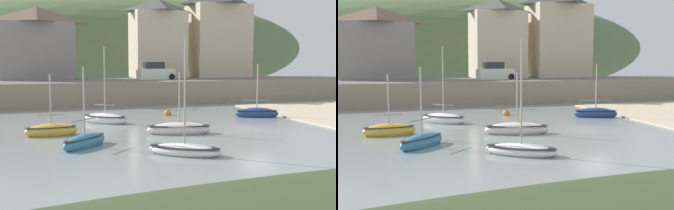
% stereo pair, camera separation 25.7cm
% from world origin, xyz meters
% --- Properties ---
extents(quay_seawall, '(48.00, 9.40, 2.40)m').
position_xyz_m(quay_seawall, '(0.00, 17.50, 1.36)').
color(quay_seawall, gray).
rests_on(quay_seawall, ground).
extents(hillside_backdrop, '(80.00, 44.00, 19.29)m').
position_xyz_m(hillside_backdrop, '(-1.18, 55.20, 6.75)').
color(hillside_backdrop, '#556B43').
rests_on(hillside_backdrop, ground).
extents(waterfront_building_left, '(8.27, 5.26, 8.11)m').
position_xyz_m(waterfront_building_left, '(-13.66, 25.20, 6.52)').
color(waterfront_building_left, gray).
rests_on(waterfront_building_left, ground).
extents(waterfront_building_centre, '(6.49, 5.44, 9.64)m').
position_xyz_m(waterfront_building_centre, '(0.42, 25.20, 7.29)').
color(waterfront_building_centre, beige).
rests_on(waterfront_building_centre, ground).
extents(waterfront_building_right, '(7.44, 6.01, 11.27)m').
position_xyz_m(waterfront_building_right, '(8.45, 25.20, 8.12)').
color(waterfront_building_right, '#C7B596').
rests_on(waterfront_building_right, ground).
extents(sailboat_white_hull, '(3.23, 1.28, 3.96)m').
position_xyz_m(sailboat_white_hull, '(-13.15, 1.66, 0.31)').
color(sailboat_white_hull, gold).
rests_on(sailboat_white_hull, ground).
extents(dinghy_open_wooden, '(3.63, 2.19, 4.51)m').
position_xyz_m(dinghy_open_wooden, '(3.02, 5.21, 0.32)').
color(dinghy_open_wooden, navy).
rests_on(dinghy_open_wooden, ground).
extents(sailboat_far_left, '(3.58, 3.38, 5.79)m').
position_xyz_m(sailboat_far_left, '(-9.19, 5.80, 0.31)').
color(sailboat_far_left, white).
rests_on(sailboat_far_left, ground).
extents(motorboat_with_cabin, '(2.98, 2.91, 4.49)m').
position_xyz_m(motorboat_with_cabin, '(-11.57, -2.43, 0.31)').
color(motorboat_with_cabin, teal).
rests_on(motorboat_with_cabin, ground).
extents(rowboat_small_beached, '(3.77, 3.21, 5.78)m').
position_xyz_m(rowboat_small_beached, '(-7.09, -5.69, 0.25)').
color(rowboat_small_beached, white).
rests_on(rowboat_small_beached, ground).
extents(sailboat_nearest_shore, '(4.29, 2.21, 4.07)m').
position_xyz_m(sailboat_nearest_shore, '(-5.44, -0.08, 0.29)').
color(sailboat_nearest_shore, silver).
rests_on(sailboat_nearest_shore, ground).
extents(parked_car_near_slipway, '(4.22, 2.00, 1.95)m').
position_xyz_m(parked_car_near_slipway, '(-1.13, 20.70, 3.20)').
color(parked_car_near_slipway, silver).
rests_on(parked_car_near_slipway, ground).
extents(mooring_buoy, '(0.59, 0.59, 0.59)m').
position_xyz_m(mooring_buoy, '(-3.54, 8.43, 0.18)').
color(mooring_buoy, orange).
rests_on(mooring_buoy, ground).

